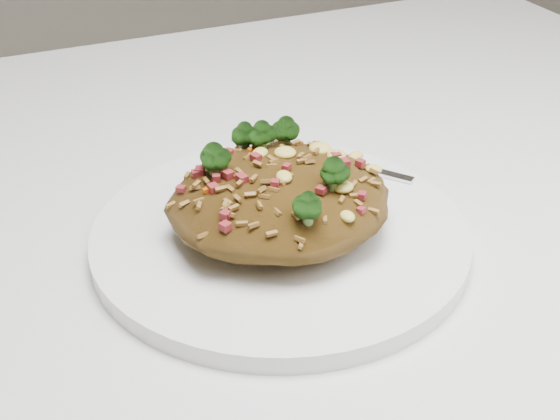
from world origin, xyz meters
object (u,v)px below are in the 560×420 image
object	(u,v)px
dining_table	(184,308)
fork	(329,159)
fried_rice	(280,190)
plate	(280,236)

from	to	relation	value
dining_table	fork	xyz separation A→B (m)	(0.13, 0.01, 0.11)
dining_table	fried_rice	world-z (taller)	fried_rice
dining_table	plate	bearing A→B (deg)	-48.92
fried_rice	fork	world-z (taller)	fried_rice
dining_table	fried_rice	distance (m)	0.16
plate	dining_table	bearing A→B (deg)	131.08
dining_table	fried_rice	size ratio (longest dim) A/B	7.62
plate	fried_rice	world-z (taller)	fried_rice
plate	fried_rice	distance (m)	0.04
plate	fork	distance (m)	0.11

